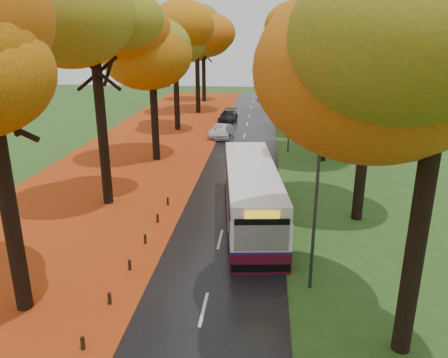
# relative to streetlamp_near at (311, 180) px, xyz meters

# --- Properties ---
(road) EXTENTS (6.50, 90.00, 0.04)m
(road) POSITION_rel_streetlamp_near_xyz_m (-3.95, 17.00, -4.69)
(road) COLOR black
(road) RESTS_ON ground
(centre_line) EXTENTS (0.12, 90.00, 0.01)m
(centre_line) POSITION_rel_streetlamp_near_xyz_m (-3.95, 17.00, -4.67)
(centre_line) COLOR silver
(centre_line) RESTS_ON road
(leaf_verge) EXTENTS (12.00, 90.00, 0.02)m
(leaf_verge) POSITION_rel_streetlamp_near_xyz_m (-12.95, 17.00, -4.70)
(leaf_verge) COLOR maroon
(leaf_verge) RESTS_ON ground
(leaf_drift) EXTENTS (0.90, 90.00, 0.01)m
(leaf_drift) POSITION_rel_streetlamp_near_xyz_m (-7.00, 17.00, -4.67)
(leaf_drift) COLOR #B54212
(leaf_drift) RESTS_ON road
(trees_left) EXTENTS (9.20, 74.00, 13.88)m
(trees_left) POSITION_rel_streetlamp_near_xyz_m (-11.13, 19.06, 4.82)
(trees_left) COLOR black
(trees_left) RESTS_ON ground
(trees_right) EXTENTS (9.30, 74.20, 13.96)m
(trees_right) POSITION_rel_streetlamp_near_xyz_m (3.24, 18.91, 4.98)
(trees_right) COLOR black
(trees_right) RESTS_ON ground
(bollard_row) EXTENTS (0.11, 23.51, 0.52)m
(bollard_row) POSITION_rel_streetlamp_near_xyz_m (-7.65, -3.30, -4.45)
(bollard_row) COLOR black
(bollard_row) RESTS_ON ground
(streetlamp_near) EXTENTS (2.45, 0.18, 8.00)m
(streetlamp_near) POSITION_rel_streetlamp_near_xyz_m (0.00, 0.00, 0.00)
(streetlamp_near) COLOR #333538
(streetlamp_near) RESTS_ON ground
(streetlamp_mid) EXTENTS (2.45, 0.18, 8.00)m
(streetlamp_mid) POSITION_rel_streetlamp_near_xyz_m (0.00, 22.00, 0.00)
(streetlamp_mid) COLOR #333538
(streetlamp_mid) RESTS_ON ground
(streetlamp_far) EXTENTS (2.45, 0.18, 8.00)m
(streetlamp_far) POSITION_rel_streetlamp_near_xyz_m (0.00, 44.00, 0.00)
(streetlamp_far) COLOR #333538
(streetlamp_far) RESTS_ON ground
(bus) EXTENTS (4.00, 12.05, 3.11)m
(bus) POSITION_rel_streetlamp_near_xyz_m (-2.47, 6.59, -3.04)
(bus) COLOR #4D0C1E
(bus) RESTS_ON road
(car_white) EXTENTS (2.16, 3.86, 1.24)m
(car_white) POSITION_rel_streetlamp_near_xyz_m (-6.30, 26.65, -4.05)
(car_white) COLOR silver
(car_white) RESTS_ON road
(car_silver) EXTENTS (2.43, 4.03, 1.25)m
(car_silver) POSITION_rel_streetlamp_near_xyz_m (-6.30, 27.25, -4.05)
(car_silver) COLOR #919498
(car_silver) RESTS_ON road
(car_dark) EXTENTS (2.28, 4.74, 1.33)m
(car_dark) POSITION_rel_streetlamp_near_xyz_m (-6.30, 35.33, -4.01)
(car_dark) COLOR black
(car_dark) RESTS_ON road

